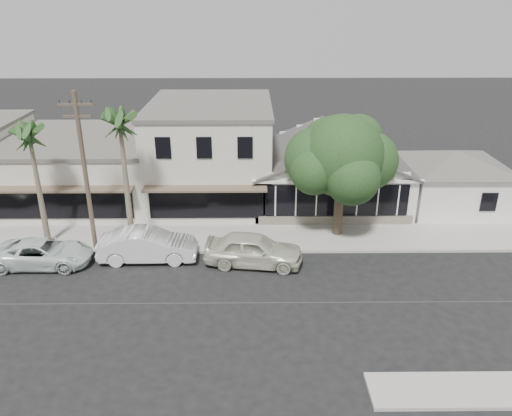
{
  "coord_description": "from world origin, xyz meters",
  "views": [
    {
      "loc": [
        -0.22,
        -19.79,
        13.28
      ],
      "look_at": [
        0.02,
        6.0,
        2.3
      ],
      "focal_mm": 35.0,
      "sensor_mm": 36.0,
      "label": 1
    }
  ],
  "objects_px": {
    "utility_pole": "(85,171)",
    "car_2": "(43,253)",
    "car_1": "(148,245)",
    "car_0": "(253,249)",
    "shade_tree": "(340,157)"
  },
  "relations": [
    {
      "from": "car_2",
      "to": "shade_tree",
      "type": "bearing_deg",
      "value": -77.26
    },
    {
      "from": "car_2",
      "to": "shade_tree",
      "type": "relative_size",
      "value": 0.7
    },
    {
      "from": "car_2",
      "to": "shade_tree",
      "type": "xyz_separation_m",
      "value": [
        16.17,
        3.64,
        4.12
      ]
    },
    {
      "from": "car_1",
      "to": "car_2",
      "type": "xyz_separation_m",
      "value": [
        -5.48,
        -0.54,
        -0.16
      ]
    },
    {
      "from": "utility_pole",
      "to": "car_2",
      "type": "distance_m",
      "value": 4.93
    },
    {
      "from": "car_0",
      "to": "shade_tree",
      "type": "height_order",
      "value": "shade_tree"
    },
    {
      "from": "utility_pole",
      "to": "shade_tree",
      "type": "height_order",
      "value": "utility_pole"
    },
    {
      "from": "utility_pole",
      "to": "shade_tree",
      "type": "xyz_separation_m",
      "value": [
        13.84,
        2.16,
        0.04
      ]
    },
    {
      "from": "utility_pole",
      "to": "car_2",
      "type": "relative_size",
      "value": 1.76
    },
    {
      "from": "car_0",
      "to": "car_1",
      "type": "relative_size",
      "value": 0.99
    },
    {
      "from": "utility_pole",
      "to": "car_0",
      "type": "height_order",
      "value": "utility_pole"
    },
    {
      "from": "utility_pole",
      "to": "car_1",
      "type": "xyz_separation_m",
      "value": [
        3.15,
        -0.94,
        -3.92
      ]
    },
    {
      "from": "car_0",
      "to": "car_2",
      "type": "relative_size",
      "value": 1.02
    },
    {
      "from": "utility_pole",
      "to": "car_1",
      "type": "height_order",
      "value": "utility_pole"
    },
    {
      "from": "car_0",
      "to": "car_2",
      "type": "bearing_deg",
      "value": 97.58
    }
  ]
}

